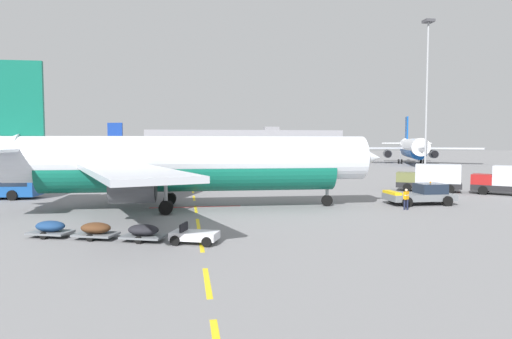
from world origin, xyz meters
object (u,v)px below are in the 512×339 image
Objects in this scene: ground_crew_worker at (406,198)px; apron_light_mast_far at (427,79)px; pushback_tug at (422,194)px; airliner_far_right at (161,153)px; airliner_far_center at (412,148)px; airliner_foreground at (185,163)px; baggage_train at (120,231)px; fuel_service_truck at (431,177)px; ground_power_truck at (511,180)px.

apron_light_mast_far reaches higher than ground_crew_worker.
airliner_far_right is at bearing 113.28° from pushback_tug.
airliner_far_center is 19.80× the size of ground_crew_worker.
airliner_foreground is 5.78× the size of pushback_tug.
apron_light_mast_far is (26.62, 43.19, 16.34)m from ground_crew_worker.
airliner_far_center is 3.10× the size of baggage_train.
airliner_far_right is 68.93m from ground_crew_worker.
airliner_far_center is 32.56m from apron_light_mast_far.
fuel_service_truck reaches higher than pushback_tug.
ground_crew_worker is at bearing -10.56° from airliner_foreground.
fuel_service_truck is 0.63× the size of baggage_train.
ground_power_truck is 0.24× the size of apron_light_mast_far.
airliner_far_center is 66.66m from ground_power_truck.
airliner_far_right is at bearing -174.81° from airliner_far_center.
fuel_service_truck is at bearing 55.63° from pushback_tug.
airliner_foreground is at bearing 169.44° from ground_crew_worker.
pushback_tug is 13.91m from ground_power_truck.
airliner_foreground is 18.93m from ground_crew_worker.
airliner_far_right is at bearing 124.82° from ground_power_truck.
baggage_train is at bearing -88.85° from airliner_far_right.
apron_light_mast_far is at bearing 58.35° from ground_crew_worker.
pushback_tug is 76.43m from airliner_far_center.
ground_power_truck is 41.34m from baggage_train.
apron_light_mast_far is at bearing 41.46° from airliner_foreground.
airliner_foreground is 61.54m from apron_light_mast_far.
ground_crew_worker is at bearing -136.68° from pushback_tug.
apron_light_mast_far reaches higher than baggage_train.
ground_power_truck is at bearing 22.51° from baggage_train.
airliner_far_center is 5.26× the size of ground_power_truck.
baggage_train is 6.39× the size of ground_crew_worker.
pushback_tug is at bearing -117.84° from airliner_far_center.
pushback_tug is 0.22× the size of airliner_far_right.
ground_power_truck is 17.82m from ground_crew_worker.
airliner_far_right is 2.42× the size of baggage_train.
ground_crew_worker is at bearing -118.80° from airliner_far_center.
pushback_tug is 27.45m from baggage_train.
pushback_tug is 0.17× the size of airliner_far_center.
airliner_far_right is at bearing 94.86° from airliner_foreground.
pushback_tug is 0.90× the size of ground_power_truck.
airliner_far_center is 64.98m from fuel_service_truck.
airliner_far_right reaches higher than baggage_train.
ground_crew_worker is (-3.03, -2.86, 0.12)m from pushback_tug.
baggage_train is 0.40× the size of apron_light_mast_far.
ground_power_truck is (6.51, -4.63, 0.00)m from fuel_service_truck.
airliner_far_center reaches higher than airliner_foreground.
pushback_tug is 4.17m from ground_crew_worker.
fuel_service_truck is at bearing 144.56° from ground_power_truck.
ground_crew_worker is at bearing 20.07° from baggage_train.
airliner_far_center is (57.08, 66.95, 0.18)m from airliner_foreground.
baggage_train is at bearing -127.79° from airliner_far_center.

